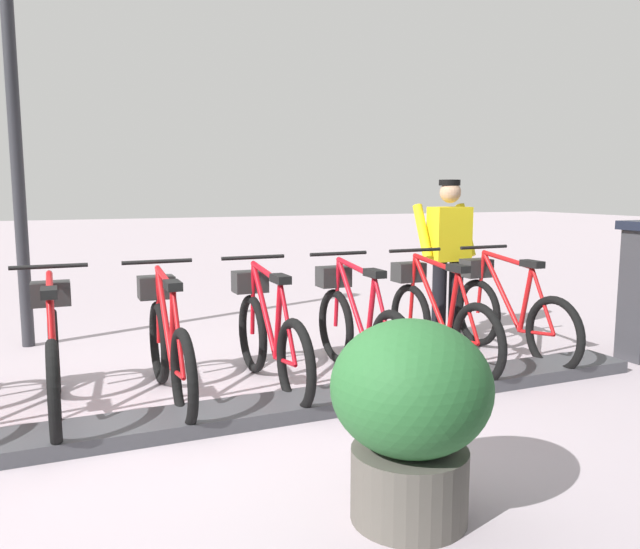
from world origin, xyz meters
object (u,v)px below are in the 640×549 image
Objects in this scene: bike_docked_0 at (508,311)px; lamp_post at (12,94)px; bike_docked_2 at (358,326)px; bike_docked_5 at (53,355)px; bike_docked_1 at (437,318)px; worker_near_rack at (448,252)px; planter_bush at (411,410)px; bike_docked_4 at (168,344)px; bike_docked_3 at (269,334)px.

bike_docked_0 is 0.46× the size of lamp_post.
bike_docked_2 is 2.35m from bike_docked_5.
bike_docked_0 is 1.00× the size of bike_docked_1.
bike_docked_1 is at bearing 141.13° from worker_near_rack.
bike_docked_4 is at bearing 19.24° from planter_bush.
bike_docked_2 and bike_docked_3 have the same top height.
bike_docked_5 reaches higher than planter_bush.
bike_docked_1 is 1.77× the size of planter_bush.
worker_near_rack is at bearing -68.88° from bike_docked_3.
lamp_post is at bearing 49.87° from bike_docked_2.
lamp_post reaches higher than bike_docked_5.
bike_docked_3 reaches higher than planter_bush.
lamp_post is (2.19, 1.81, 2.03)m from bike_docked_3.
bike_docked_1 is at bearing -90.00° from bike_docked_2.
bike_docked_4 is 1.04× the size of worker_near_rack.
bike_docked_5 is (0.00, 0.78, 0.00)m from bike_docked_4.
bike_docked_0 is at bearing -90.00° from bike_docked_3.
bike_docked_3 is 1.77× the size of planter_bush.
bike_docked_1 is 1.00× the size of bike_docked_4.
bike_docked_5 is 1.77× the size of planter_bush.
bike_docked_3 is (0.00, 1.57, 0.00)m from bike_docked_1.
bike_docked_4 is at bearing 106.03° from worker_near_rack.
bike_docked_0 is at bearing -90.00° from bike_docked_5.
bike_docked_5 is at bearing 90.00° from bike_docked_1.
bike_docked_0 is 1.00× the size of bike_docked_3.
planter_bush is at bearing -144.66° from bike_docked_5.
bike_docked_5 is at bearing -173.68° from lamp_post.
bike_docked_5 is 1.04× the size of worker_near_rack.
worker_near_rack is (0.88, -1.49, 0.48)m from bike_docked_2.
planter_bush is at bearing -157.74° from lamp_post.
worker_near_rack is (0.88, -2.28, 0.48)m from bike_docked_3.
bike_docked_2 is at bearing -20.35° from planter_bush.
bike_docked_4 is at bearing -90.00° from bike_docked_5.
bike_docked_0 is 3.14m from bike_docked_4.
bike_docked_1 is at bearing -90.00° from bike_docked_3.
bike_docked_1 is at bearing 90.00° from bike_docked_0.
bike_docked_5 is 0.46× the size of lamp_post.
bike_docked_5 is at bearing 90.00° from bike_docked_3.
lamp_post reaches higher than planter_bush.
bike_docked_2 is (0.00, 0.78, 0.00)m from bike_docked_1.
worker_near_rack reaches higher than bike_docked_3.
bike_docked_2 reaches higher than planter_bush.
bike_docked_0 is 0.78m from bike_docked_1.
bike_docked_4 is (0.00, 2.35, 0.00)m from bike_docked_1.
bike_docked_0 is 3.23m from planter_bush.
bike_docked_3 is 0.46× the size of lamp_post.
lamp_post reaches higher than worker_near_rack.
bike_docked_3 is 1.00× the size of bike_docked_4.
bike_docked_0 and bike_docked_2 have the same top height.
planter_bush is (-2.18, 1.59, 0.11)m from bike_docked_1.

